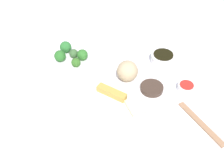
% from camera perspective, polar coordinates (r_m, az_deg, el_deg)
% --- Properties ---
extents(tabletop, '(2.20, 2.20, 0.02)m').
position_cam_1_polar(tabletop, '(1.10, 3.76, -2.55)').
color(tabletop, white).
rests_on(tabletop, ground).
extents(main_plate, '(0.29, 0.29, 0.02)m').
position_cam_1_polar(main_plate, '(1.05, 4.05, -3.96)').
color(main_plate, white).
rests_on(main_plate, tabletop).
extents(rice_scoop, '(0.08, 0.08, 0.08)m').
position_cam_1_polar(rice_scoop, '(1.07, 3.27, 0.78)').
color(rice_scoop, tan).
rests_on(rice_scoop, main_plate).
extents(spring_roll, '(0.12, 0.07, 0.02)m').
position_cam_1_polar(spring_roll, '(1.02, -0.07, -3.71)').
color(spring_roll, gold).
rests_on(spring_roll, main_plate).
extents(crab_rangoon_wonton, '(0.09, 0.08, 0.01)m').
position_cam_1_polar(crab_rangoon_wonton, '(0.99, 5.07, -6.56)').
color(crab_rangoon_wonton, beige).
rests_on(crab_rangoon_wonton, main_plate).
extents(stir_fry_heap, '(0.09, 0.09, 0.02)m').
position_cam_1_polar(stir_fry_heap, '(1.05, 8.14, -2.77)').
color(stir_fry_heap, '#3E2E25').
rests_on(stir_fry_heap, main_plate).
extents(broccoli_plate, '(0.23, 0.23, 0.01)m').
position_cam_1_polar(broccoli_plate, '(1.21, -8.15, 3.05)').
color(broccoli_plate, white).
rests_on(broccoli_plate, tabletop).
extents(broccoli_floret_0, '(0.04, 0.04, 0.04)m').
position_cam_1_polar(broccoli_floret_0, '(1.20, -7.84, 4.29)').
color(broccoli_floret_0, '#3C6235').
rests_on(broccoli_floret_0, broccoli_plate).
extents(broccoli_floret_1, '(0.05, 0.05, 0.05)m').
position_cam_1_polar(broccoli_floret_1, '(1.23, -9.48, 5.56)').
color(broccoli_floret_1, '#2E7433').
rests_on(broccoli_floret_1, broccoli_plate).
extents(broccoli_floret_2, '(0.04, 0.04, 0.04)m').
position_cam_1_polar(broccoli_floret_2, '(1.15, -7.40, 2.48)').
color(broccoli_floret_2, '#346824').
rests_on(broccoli_floret_2, broccoli_plate).
extents(broccoli_floret_3, '(0.05, 0.05, 0.05)m').
position_cam_1_polar(broccoli_floret_3, '(1.18, -10.60, 3.76)').
color(broccoli_floret_3, '#2B6C28').
rests_on(broccoli_floret_3, broccoli_plate).
extents(broccoli_floret_4, '(0.05, 0.05, 0.05)m').
position_cam_1_polar(broccoli_floret_4, '(1.18, -6.09, 4.04)').
color(broccoli_floret_4, '#307129').
rests_on(broccoli_floret_4, broccoli_plate).
extents(soy_sauce_bowl, '(0.10, 0.10, 0.04)m').
position_cam_1_polar(soy_sauce_bowl, '(1.20, 10.35, 3.21)').
color(soy_sauce_bowl, white).
rests_on(soy_sauce_bowl, tabletop).
extents(soy_sauce_bowl_liquid, '(0.08, 0.08, 0.00)m').
position_cam_1_polar(soy_sauce_bowl_liquid, '(1.18, 10.48, 4.05)').
color(soy_sauce_bowl_liquid, black).
rests_on(soy_sauce_bowl_liquid, soy_sauce_bowl).
extents(sauce_ramekin_sweet_and_sour, '(0.06, 0.06, 0.03)m').
position_cam_1_polar(sauce_ramekin_sweet_and_sour, '(1.09, 14.91, -2.65)').
color(sauce_ramekin_sweet_and_sour, white).
rests_on(sauce_ramekin_sweet_and_sour, tabletop).
extents(sauce_ramekin_sweet_and_sour_liquid, '(0.05, 0.05, 0.00)m').
position_cam_1_polar(sauce_ramekin_sweet_and_sour_liquid, '(1.08, 15.05, -2.07)').
color(sauce_ramekin_sweet_and_sour_liquid, red).
rests_on(sauce_ramekin_sweet_and_sour_liquid, sauce_ramekin_sweet_and_sour).
extents(chopsticks_pair, '(0.21, 0.04, 0.01)m').
position_cam_1_polar(chopsticks_pair, '(1.00, 17.72, -9.50)').
color(chopsticks_pair, '#A27655').
rests_on(chopsticks_pair, tabletop).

